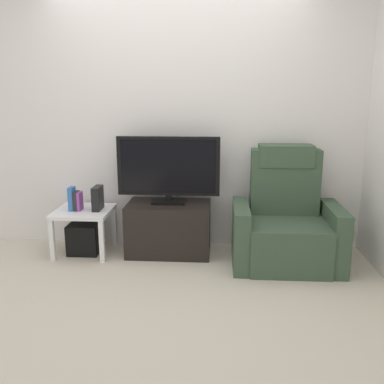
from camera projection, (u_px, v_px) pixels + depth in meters
name	position (u px, v px, depth m)	size (l,w,h in m)	color
ground_plane	(165.00, 290.00, 3.46)	(6.40, 6.40, 0.00)	beige
wall_back	(178.00, 119.00, 4.26)	(6.40, 0.06, 2.60)	silver
tv_stand	(169.00, 228.00, 4.20)	(0.81, 0.49, 0.51)	black
television	(168.00, 168.00, 4.08)	(0.99, 0.20, 0.65)	black
recliner_armchair	(286.00, 224.00, 3.94)	(0.98, 0.78, 1.08)	#384C38
side_table	(84.00, 216.00, 4.18)	(0.54, 0.54, 0.44)	white
subwoofer_box	(85.00, 238.00, 4.24)	(0.30, 0.30, 0.30)	black
book_leftmost	(72.00, 199.00, 4.13)	(0.04, 0.12, 0.23)	#3366B2
book_middle	(77.00, 201.00, 4.13)	(0.04, 0.12, 0.19)	#262626
book_rightmost	(80.00, 201.00, 4.13)	(0.03, 0.12, 0.18)	purple
game_console	(98.00, 198.00, 4.14)	(0.07, 0.20, 0.23)	black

